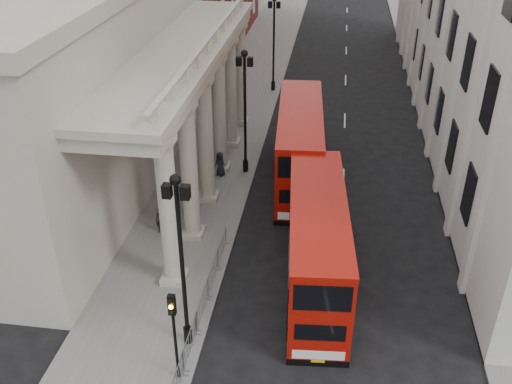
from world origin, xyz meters
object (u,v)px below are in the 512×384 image
(traffic_light, at_px, (173,322))
(lamp_post_south, at_px, (181,253))
(bus_near, at_px, (317,243))
(pedestrian_a, at_px, (161,220))
(pedestrian_c, at_px, (220,164))
(bus_far, at_px, (300,145))
(lamp_post_north, at_px, (274,38))
(lamp_post_mid, at_px, (245,105))
(pedestrian_b, at_px, (188,201))

(traffic_light, bearing_deg, lamp_post_south, 92.84)
(bus_near, bearing_deg, pedestrian_a, 155.49)
(lamp_post_south, distance_m, pedestrian_c, 15.79)
(traffic_light, xyz_separation_m, bus_near, (5.14, 6.90, -0.63))
(lamp_post_south, xyz_separation_m, pedestrian_c, (-1.58, 15.20, -3.96))
(lamp_post_south, relative_size, bus_far, 0.72)
(lamp_post_north, height_order, bus_far, lamp_post_north)
(lamp_post_mid, bearing_deg, bus_near, -64.75)
(bus_near, bearing_deg, bus_far, 94.08)
(pedestrian_b, bearing_deg, bus_far, -142.36)
(pedestrian_a, height_order, pedestrian_c, pedestrian_c)
(traffic_light, height_order, bus_far, bus_far)
(bus_near, bearing_deg, traffic_light, -131.34)
(lamp_post_mid, height_order, bus_near, lamp_post_mid)
(traffic_light, relative_size, pedestrian_b, 2.58)
(lamp_post_north, height_order, pedestrian_b, lamp_post_north)
(lamp_post_mid, distance_m, pedestrian_b, 7.43)
(pedestrian_a, distance_m, pedestrian_c, 7.41)
(traffic_light, height_order, bus_near, bus_near)
(traffic_light, height_order, pedestrian_c, traffic_light)
(lamp_post_mid, distance_m, lamp_post_north, 16.00)
(lamp_post_south, relative_size, pedestrian_a, 5.27)
(traffic_light, height_order, pedestrian_b, traffic_light)
(lamp_post_north, height_order, traffic_light, lamp_post_north)
(pedestrian_c, bearing_deg, lamp_post_north, 111.90)
(lamp_post_south, xyz_separation_m, bus_far, (3.60, 15.53, -2.35))
(lamp_post_south, distance_m, pedestrian_b, 11.29)
(lamp_post_north, xyz_separation_m, pedestrian_c, (-1.58, -16.80, -3.96))
(pedestrian_c, bearing_deg, bus_near, -29.27)
(bus_near, distance_m, bus_far, 10.77)
(lamp_post_mid, xyz_separation_m, bus_far, (3.60, -0.47, -2.35))
(bus_far, bearing_deg, pedestrian_a, -137.67)
(lamp_post_north, relative_size, bus_far, 0.72)
(lamp_post_north, distance_m, pedestrian_c, 17.33)
(bus_near, height_order, pedestrian_a, bus_near)
(lamp_post_mid, relative_size, bus_far, 0.72)
(traffic_light, relative_size, bus_far, 0.37)
(pedestrian_a, height_order, pedestrian_b, pedestrian_b)
(lamp_post_mid, relative_size, pedestrian_c, 5.01)
(bus_far, height_order, pedestrian_b, bus_far)
(bus_far, bearing_deg, pedestrian_b, -143.25)
(lamp_post_mid, bearing_deg, lamp_post_south, -90.00)
(lamp_post_mid, relative_size, lamp_post_north, 1.00)
(pedestrian_c, bearing_deg, traffic_light, -57.17)
(bus_far, distance_m, pedestrian_c, 5.44)
(pedestrian_b, distance_m, pedestrian_c, 5.04)
(traffic_light, distance_m, pedestrian_b, 12.74)
(lamp_post_south, relative_size, lamp_post_mid, 1.00)
(lamp_post_south, xyz_separation_m, pedestrian_b, (-2.55, 10.26, -3.96))
(bus_near, xyz_separation_m, bus_far, (-1.64, 10.64, 0.09))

